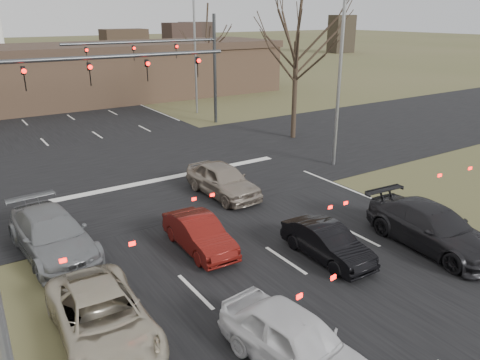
% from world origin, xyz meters
% --- Properties ---
extents(ground, '(360.00, 360.00, 0.00)m').
position_xyz_m(ground, '(0.00, 0.00, 0.00)').
color(ground, '#494C28').
rests_on(ground, ground).
extents(road_main, '(14.00, 300.00, 0.02)m').
position_xyz_m(road_main, '(0.00, 60.00, 0.01)').
color(road_main, black).
rests_on(road_main, ground).
extents(road_cross, '(200.00, 14.00, 0.02)m').
position_xyz_m(road_cross, '(0.00, 15.00, 0.01)').
color(road_cross, black).
rests_on(road_cross, ground).
extents(building, '(42.40, 10.40, 5.30)m').
position_xyz_m(building, '(2.00, 38.00, 2.67)').
color(building, '#856247').
rests_on(building, ground).
extents(mast_arm_near, '(12.12, 0.24, 8.00)m').
position_xyz_m(mast_arm_near, '(-5.23, 13.00, 5.07)').
color(mast_arm_near, '#383A3D').
rests_on(mast_arm_near, ground).
extents(mast_arm_far, '(11.12, 0.24, 8.00)m').
position_xyz_m(mast_arm_far, '(6.18, 23.00, 5.02)').
color(mast_arm_far, '#383A3D').
rests_on(mast_arm_far, ground).
extents(streetlight_left, '(2.34, 0.25, 10.00)m').
position_xyz_m(streetlight_left, '(-8.82, -4.00, 5.59)').
color(streetlight_left, gray).
rests_on(streetlight_left, ground).
extents(streetlight_right_near, '(2.34, 0.25, 10.00)m').
position_xyz_m(streetlight_right_near, '(8.82, 10.00, 5.59)').
color(streetlight_right_near, gray).
rests_on(streetlight_right_near, ground).
extents(streetlight_right_far, '(2.34, 0.25, 10.00)m').
position_xyz_m(streetlight_right_far, '(9.32, 27.00, 5.59)').
color(streetlight_right_far, gray).
rests_on(streetlight_right_far, ground).
extents(tree_right_far, '(5.40, 5.40, 9.00)m').
position_xyz_m(tree_right_far, '(15.00, 35.00, 6.96)').
color(tree_right_far, black).
rests_on(tree_right_far, ground).
extents(car_silver_suv, '(2.42, 4.88, 1.33)m').
position_xyz_m(car_silver_suv, '(-6.50, 2.36, 0.66)').
color(car_silver_suv, '#BCB198').
rests_on(car_silver_suv, ground).
extents(car_white_sedan, '(2.28, 4.46, 1.45)m').
position_xyz_m(car_white_sedan, '(-3.00, -1.14, 0.73)').
color(car_white_sedan, silver).
rests_on(car_white_sedan, ground).
extents(car_black_hatch, '(1.35, 3.70, 1.21)m').
position_xyz_m(car_black_hatch, '(1.30, 2.37, 0.60)').
color(car_black_hatch, black).
rests_on(car_black_hatch, ground).
extents(car_charcoal_sedan, '(2.52, 5.37, 1.52)m').
position_xyz_m(car_charcoal_sedan, '(5.06, 0.94, 0.76)').
color(car_charcoal_sedan, black).
rests_on(car_charcoal_sedan, ground).
extents(car_grey_ahead, '(2.50, 5.36, 1.51)m').
position_xyz_m(car_grey_ahead, '(-6.50, 7.86, 0.76)').
color(car_grey_ahead, gray).
rests_on(car_grey_ahead, ground).
extents(car_red_ahead, '(1.38, 3.75, 1.23)m').
position_xyz_m(car_red_ahead, '(-2.06, 5.36, 0.61)').
color(car_red_ahead, '#5A100C').
rests_on(car_red_ahead, ground).
extents(car_silver_ahead, '(1.94, 4.50, 1.51)m').
position_xyz_m(car_silver_ahead, '(1.41, 9.44, 0.76)').
color(car_silver_ahead, gray).
rests_on(car_silver_ahead, ground).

